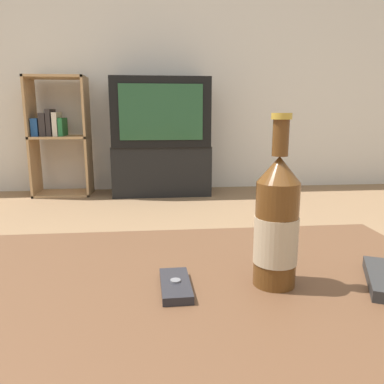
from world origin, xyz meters
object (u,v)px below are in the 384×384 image
tv_stand (162,170)px  bookshelf (57,134)px  television (161,112)px  beer_bottle (276,224)px  remote_control (380,278)px  cell_phone (176,285)px

tv_stand → bookshelf: size_ratio=0.83×
television → bookshelf: (-0.89, 0.05, -0.18)m
television → beer_bottle: (0.14, -2.71, -0.19)m
remote_control → bookshelf: bearing=138.2°
tv_stand → cell_phone: 2.73m
beer_bottle → cell_phone: size_ratio=2.51×
cell_phone → remote_control: bearing=-3.8°
tv_stand → remote_control: (0.32, -2.73, 0.22)m
television → cell_phone: television is taller
tv_stand → television: size_ratio=1.03×
tv_stand → beer_bottle: (0.14, -2.72, 0.31)m
television → bookshelf: bookshelf is taller
tv_stand → cell_phone: size_ratio=7.38×
tv_stand → cell_phone: (-0.03, -2.72, 0.21)m
bookshelf → cell_phone: (0.86, -2.76, -0.11)m
television → bookshelf: bearing=176.8°
beer_bottle → remote_control: size_ratio=1.84×
television → bookshelf: 0.91m
television → tv_stand: bearing=90.0°
television → remote_control: television is taller
television → cell_phone: bearing=-90.6°
bookshelf → cell_phone: bookshelf is taller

